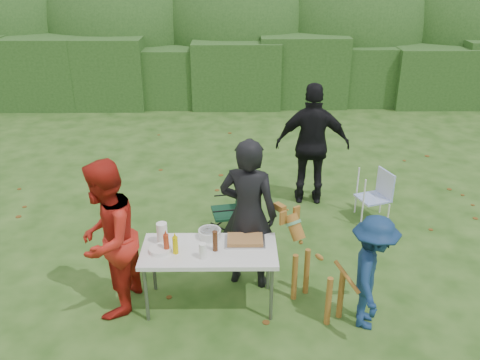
{
  "coord_description": "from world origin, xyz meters",
  "views": [
    {
      "loc": [
        -0.0,
        -5.02,
        3.78
      ],
      "look_at": [
        0.04,
        1.0,
        1.0
      ],
      "focal_mm": 38.0,
      "sensor_mm": 36.0,
      "label": 1
    }
  ],
  "objects_px": {
    "person_cook": "(248,214)",
    "person_red_jacket": "(107,239)",
    "folding_table": "(209,253)",
    "ketchup_bottle": "(166,244)",
    "beer_bottle": "(215,241)",
    "person_black_puffy": "(313,145)",
    "camping_chair": "(229,209)",
    "child": "(372,273)",
    "paper_towel_roll": "(162,234)",
    "dog": "(318,270)",
    "lawn_chair": "(373,196)",
    "mustard_bottle": "(175,245)"
  },
  "relations": [
    {
      "from": "beer_bottle",
      "to": "person_cook",
      "type": "bearing_deg",
      "value": 50.98
    },
    {
      "from": "dog",
      "to": "ketchup_bottle",
      "type": "height_order",
      "value": "dog"
    },
    {
      "from": "person_cook",
      "to": "child",
      "type": "relative_size",
      "value": 1.43
    },
    {
      "from": "lawn_chair",
      "to": "beer_bottle",
      "type": "xyz_separation_m",
      "value": [
        -2.27,
        -2.02,
        0.47
      ]
    },
    {
      "from": "folding_table",
      "to": "paper_towel_roll",
      "type": "height_order",
      "value": "paper_towel_roll"
    },
    {
      "from": "person_red_jacket",
      "to": "paper_towel_roll",
      "type": "height_order",
      "value": "person_red_jacket"
    },
    {
      "from": "folding_table",
      "to": "person_cook",
      "type": "height_order",
      "value": "person_cook"
    },
    {
      "from": "person_red_jacket",
      "to": "dog",
      "type": "height_order",
      "value": "person_red_jacket"
    },
    {
      "from": "child",
      "to": "person_red_jacket",
      "type": "bearing_deg",
      "value": 97.66
    },
    {
      "from": "lawn_chair",
      "to": "person_red_jacket",
      "type": "bearing_deg",
      "value": 11.09
    },
    {
      "from": "person_cook",
      "to": "child",
      "type": "height_order",
      "value": "person_cook"
    },
    {
      "from": "lawn_chair",
      "to": "paper_towel_roll",
      "type": "relative_size",
      "value": 2.99
    },
    {
      "from": "folding_table",
      "to": "ketchup_bottle",
      "type": "xyz_separation_m",
      "value": [
        -0.46,
        -0.06,
        0.16
      ]
    },
    {
      "from": "person_cook",
      "to": "person_red_jacket",
      "type": "relative_size",
      "value": 1.04
    },
    {
      "from": "ketchup_bottle",
      "to": "beer_bottle",
      "type": "bearing_deg",
      "value": 3.53
    },
    {
      "from": "folding_table",
      "to": "lawn_chair",
      "type": "bearing_deg",
      "value": 40.39
    },
    {
      "from": "child",
      "to": "lawn_chair",
      "type": "relative_size",
      "value": 1.69
    },
    {
      "from": "person_red_jacket",
      "to": "camping_chair",
      "type": "relative_size",
      "value": 2.12
    },
    {
      "from": "dog",
      "to": "paper_towel_roll",
      "type": "bearing_deg",
      "value": 47.47
    },
    {
      "from": "person_cook",
      "to": "person_black_puffy",
      "type": "height_order",
      "value": "person_black_puffy"
    },
    {
      "from": "lawn_chair",
      "to": "paper_towel_roll",
      "type": "distance_m",
      "value": 3.46
    },
    {
      "from": "ketchup_bottle",
      "to": "person_red_jacket",
      "type": "bearing_deg",
      "value": 179.99
    },
    {
      "from": "camping_chair",
      "to": "mustard_bottle",
      "type": "height_order",
      "value": "mustard_bottle"
    },
    {
      "from": "dog",
      "to": "person_black_puffy",
      "type": "bearing_deg",
      "value": -41.96
    },
    {
      "from": "ketchup_bottle",
      "to": "beer_bottle",
      "type": "relative_size",
      "value": 0.92
    },
    {
      "from": "mustard_bottle",
      "to": "paper_towel_roll",
      "type": "height_order",
      "value": "paper_towel_roll"
    },
    {
      "from": "dog",
      "to": "camping_chair",
      "type": "height_order",
      "value": "dog"
    },
    {
      "from": "mustard_bottle",
      "to": "paper_towel_roll",
      "type": "distance_m",
      "value": 0.26
    },
    {
      "from": "camping_chair",
      "to": "ketchup_bottle",
      "type": "height_order",
      "value": "ketchup_bottle"
    },
    {
      "from": "child",
      "to": "camping_chair",
      "type": "xyz_separation_m",
      "value": [
        -1.52,
        1.87,
        -0.23
      ]
    },
    {
      "from": "dog",
      "to": "lawn_chair",
      "type": "xyz_separation_m",
      "value": [
        1.13,
        2.07,
        -0.13
      ]
    },
    {
      "from": "person_cook",
      "to": "beer_bottle",
      "type": "height_order",
      "value": "person_cook"
    },
    {
      "from": "dog",
      "to": "ketchup_bottle",
      "type": "distance_m",
      "value": 1.7
    },
    {
      "from": "person_black_puffy",
      "to": "camping_chair",
      "type": "relative_size",
      "value": 2.28
    },
    {
      "from": "person_black_puffy",
      "to": "camping_chair",
      "type": "distance_m",
      "value": 1.77
    },
    {
      "from": "folding_table",
      "to": "child",
      "type": "height_order",
      "value": "child"
    },
    {
      "from": "child",
      "to": "beer_bottle",
      "type": "relative_size",
      "value": 5.48
    },
    {
      "from": "person_cook",
      "to": "paper_towel_roll",
      "type": "relative_size",
      "value": 7.23
    },
    {
      "from": "dog",
      "to": "child",
      "type": "bearing_deg",
      "value": -153.49
    },
    {
      "from": "person_black_puffy",
      "to": "dog",
      "type": "bearing_deg",
      "value": 89.31
    },
    {
      "from": "camping_chair",
      "to": "beer_bottle",
      "type": "height_order",
      "value": "beer_bottle"
    },
    {
      "from": "person_black_puffy",
      "to": "paper_towel_roll",
      "type": "relative_size",
      "value": 7.49
    },
    {
      "from": "lawn_chair",
      "to": "folding_table",
      "type": "bearing_deg",
      "value": 20.69
    },
    {
      "from": "paper_towel_roll",
      "to": "person_black_puffy",
      "type": "bearing_deg",
      "value": 51.07
    },
    {
      "from": "person_cook",
      "to": "person_black_puffy",
      "type": "xyz_separation_m",
      "value": [
        1.05,
        2.18,
        0.03
      ]
    },
    {
      "from": "child",
      "to": "paper_towel_roll",
      "type": "distance_m",
      "value": 2.31
    },
    {
      "from": "mustard_bottle",
      "to": "beer_bottle",
      "type": "xyz_separation_m",
      "value": [
        0.43,
        0.05,
        0.02
      ]
    },
    {
      "from": "dog",
      "to": "mustard_bottle",
      "type": "height_order",
      "value": "dog"
    },
    {
      "from": "folding_table",
      "to": "paper_towel_roll",
      "type": "relative_size",
      "value": 5.77
    },
    {
      "from": "lawn_chair",
      "to": "beer_bottle",
      "type": "bearing_deg",
      "value": 21.89
    }
  ]
}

